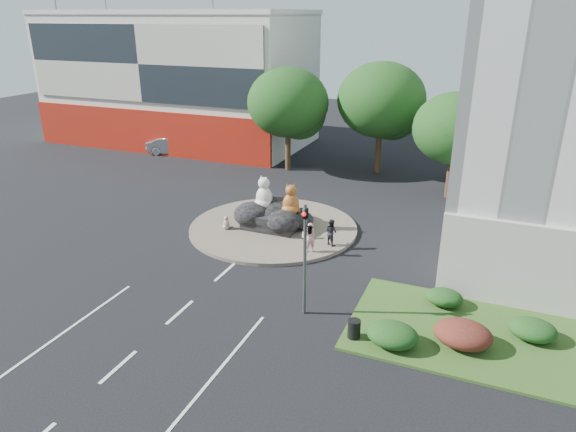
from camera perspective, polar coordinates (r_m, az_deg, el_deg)
name	(u,v)px	position (r m, az deg, el deg)	size (l,w,h in m)	color
ground	(180,312)	(23.07, -11.92, -10.42)	(120.00, 120.00, 0.00)	black
roundabout_island	(273,227)	(30.78, -1.63, -1.28)	(10.00, 10.00, 0.20)	brown
rock_plinth	(273,219)	(30.58, -1.65, -0.33)	(3.20, 2.60, 0.90)	black
shophouse_block	(179,78)	(53.20, -12.00, 14.77)	(25.20, 12.30, 17.40)	beige
grass_verge	(477,335)	(22.37, 20.21, -12.33)	(10.00, 6.00, 0.12)	#304F1A
tree_left	(289,106)	(41.57, 0.12, 12.14)	(6.46, 6.46, 8.27)	#382314
tree_mid	(382,104)	(41.37, 10.42, 12.18)	(6.84, 6.84, 8.76)	#382314
tree_right	(456,132)	(36.80, 18.17, 8.86)	(5.70, 5.70, 7.30)	#382314
hedge_near_green	(393,335)	(20.58, 11.54, -12.81)	(2.00, 1.60, 0.90)	#163912
hedge_red	(463,334)	(21.22, 18.87, -12.33)	(2.20, 1.76, 0.99)	#471315
hedge_mid_green	(533,330)	(22.67, 25.56, -11.33)	(1.80, 1.44, 0.81)	#163912
hedge_back_green	(444,297)	(23.72, 16.98, -8.65)	(1.60, 1.28, 0.72)	#163912
traffic_light	(307,237)	(20.81, 2.16, -2.31)	(0.44, 1.24, 5.00)	#595B60
street_lamp	(517,194)	(25.06, 24.06, 2.25)	(2.34, 0.22, 8.06)	#595B60
cat_white	(264,192)	(30.65, -2.68, 2.65)	(1.23, 1.07, 2.05)	silver
cat_tabby	(291,199)	(29.79, 0.33, 1.93)	(1.12, 0.97, 1.87)	#BC7027
kitten_calico	(226,222)	(30.42, -6.87, -0.67)	(0.50, 0.44, 0.84)	beige
kitten_white	(306,232)	(28.94, 1.97, -1.80)	(0.45, 0.39, 0.75)	beige
pedestrian_pink	(310,237)	(27.19, 2.44, -2.37)	(0.60, 0.39, 1.65)	#D28788
pedestrian_dark	(331,232)	(28.10, 4.81, -1.78)	(0.73, 0.57, 1.49)	black
parked_car	(175,146)	(48.49, -12.49, 7.65)	(1.73, 4.95, 1.63)	#93959A
litter_bin	(354,329)	(20.80, 7.35, -12.33)	(0.51, 0.51, 0.76)	black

